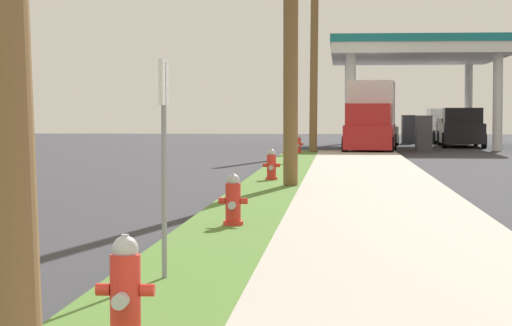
% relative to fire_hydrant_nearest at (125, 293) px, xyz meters
% --- Properties ---
extents(fire_hydrant_nearest, '(0.42, 0.38, 0.74)m').
position_rel_fire_hydrant_nearest_xyz_m(fire_hydrant_nearest, '(0.00, 0.00, 0.00)').
color(fire_hydrant_nearest, red).
rests_on(fire_hydrant_nearest, grass_verge).
extents(fire_hydrant_second, '(0.42, 0.38, 0.74)m').
position_rel_fire_hydrant_nearest_xyz_m(fire_hydrant_second, '(0.01, 7.46, 0.00)').
color(fire_hydrant_second, red).
rests_on(fire_hydrant_second, grass_verge).
extents(fire_hydrant_third, '(0.42, 0.37, 0.74)m').
position_rel_fire_hydrant_nearest_xyz_m(fire_hydrant_third, '(-0.10, 17.53, 0.00)').
color(fire_hydrant_third, red).
rests_on(fire_hydrant_third, grass_verge).
extents(fire_hydrant_fourth, '(0.42, 0.37, 0.74)m').
position_rel_fire_hydrant_nearest_xyz_m(fire_hydrant_fourth, '(-0.05, 25.39, 0.00)').
color(fire_hydrant_fourth, red).
rests_on(fire_hydrant_fourth, grass_verge).
extents(fire_hydrant_fifth, '(0.42, 0.38, 0.74)m').
position_rel_fire_hydrant_nearest_xyz_m(fire_hydrant_fifth, '(-0.13, 34.26, 0.00)').
color(fire_hydrant_fifth, red).
rests_on(fire_hydrant_fifth, grass_verge).
extents(utility_pole_background, '(0.41, 1.45, 8.22)m').
position_rel_fire_hydrant_nearest_xyz_m(utility_pole_background, '(0.47, 35.52, 3.86)').
color(utility_pole_background, brown).
rests_on(utility_pole_background, grass_verge).
extents(street_sign_post, '(0.05, 0.36, 2.12)m').
position_rel_fire_hydrant_nearest_xyz_m(street_sign_post, '(-0.18, 2.71, 1.19)').
color(street_sign_post, gray).
rests_on(street_sign_post, grass_verge).
extents(car_silver_by_near_pump, '(2.24, 4.63, 1.57)m').
position_rel_fire_hydrant_nearest_xyz_m(car_silver_by_near_pump, '(3.51, 48.96, 0.28)').
color(car_silver_by_near_pump, '#BCBCC1').
rests_on(car_silver_by_near_pump, ground).
extents(truck_white_at_forecourt, '(2.34, 5.48, 1.97)m').
position_rel_fire_hydrant_nearest_xyz_m(truck_white_at_forecourt, '(7.65, 52.75, 0.47)').
color(truck_white_at_forecourt, white).
rests_on(truck_white_at_forecourt, ground).
extents(truck_black_on_apron, '(2.32, 5.47, 1.97)m').
position_rel_fire_hydrant_nearest_xyz_m(truck_black_on_apron, '(7.65, 45.74, 0.47)').
color(truck_black_on_apron, black).
rests_on(truck_black_on_apron, ground).
extents(truck_red_at_far_bay, '(2.56, 6.53, 3.11)m').
position_rel_fire_hydrant_nearest_xyz_m(truck_red_at_far_bay, '(2.90, 38.22, 1.04)').
color(truck_red_at_far_bay, red).
rests_on(truck_red_at_far_bay, ground).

